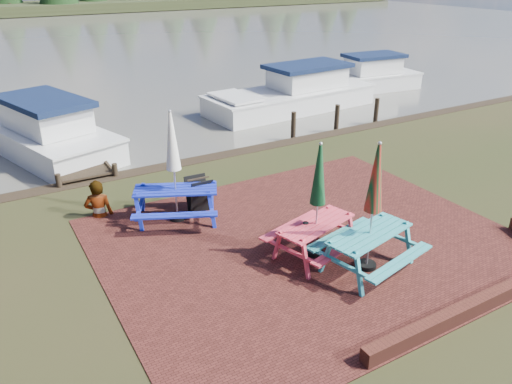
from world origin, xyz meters
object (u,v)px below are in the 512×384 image
object	(u,v)px
picnic_table_red	(317,218)
chalkboard	(199,195)
person	(95,181)
boat_far	(363,79)
jetty	(59,137)
picnic_table_teal	(371,227)
boat_near	(294,95)
boat_jetty	(40,133)
picnic_table_blue	(175,184)

from	to	relation	value
picnic_table_red	chalkboard	size ratio (longest dim) A/B	2.77
person	picnic_table_red	bearing A→B (deg)	151.86
picnic_table_red	boat_far	size ratio (longest dim) A/B	0.39
jetty	picnic_table_teal	bearing A→B (deg)	-71.49
boat_near	jetty	bearing A→B (deg)	84.98
picnic_table_teal	person	size ratio (longest dim) A/B	1.43
boat_jetty	boat_near	xyz separation A→B (m)	(10.63, 0.05, -0.01)
picnic_table_teal	picnic_table_blue	xyz separation A→B (m)	(-2.58, 3.99, 0.00)
jetty	person	bearing A→B (deg)	-92.32
boat_jetty	person	bearing A→B (deg)	-103.72
person	boat_far	bearing A→B (deg)	-131.90
picnic_table_teal	person	bearing A→B (deg)	117.04
jetty	boat_near	xyz separation A→B (m)	(9.99, -0.13, 0.32)
boat_near	boat_far	world-z (taller)	boat_near
picnic_table_teal	boat_far	bearing A→B (deg)	36.84
picnic_table_teal	chalkboard	bearing A→B (deg)	102.77
picnic_table_teal	boat_near	size ratio (longest dim) A/B	0.34
boat_jetty	boat_near	world-z (taller)	boat_jetty
picnic_table_blue	person	bearing A→B (deg)	170.05
chalkboard	person	xyz separation A→B (m)	(-2.28, 1.02, 0.48)
boat_far	person	world-z (taller)	person
picnic_table_blue	picnic_table_teal	bearing A→B (deg)	-31.92
jetty	boat_jetty	world-z (taller)	boat_jetty
chalkboard	jetty	world-z (taller)	chalkboard
picnic_table_teal	picnic_table_blue	bearing A→B (deg)	110.62
picnic_table_teal	person	world-z (taller)	picnic_table_teal
person	jetty	bearing A→B (deg)	-71.08
picnic_table_blue	boat_near	world-z (taller)	picnic_table_blue
chalkboard	person	distance (m)	2.54
picnic_table_teal	jetty	distance (m)	12.43
picnic_table_blue	boat_far	distance (m)	16.40
picnic_table_teal	chalkboard	size ratio (longest dim) A/B	2.97
picnic_table_teal	picnic_table_red	bearing A→B (deg)	110.95
jetty	boat_far	size ratio (longest dim) A/B	1.41
picnic_table_teal	chalkboard	world-z (taller)	picnic_table_teal
jetty	boat_near	world-z (taller)	boat_near
boat_jetty	boat_far	size ratio (longest dim) A/B	1.22
picnic_table_red	boat_far	world-z (taller)	picnic_table_red
picnic_table_teal	jetty	world-z (taller)	picnic_table_teal
boat_far	picnic_table_red	bearing A→B (deg)	141.47
jetty	boat_far	world-z (taller)	boat_far
boat_far	chalkboard	bearing A→B (deg)	129.99
picnic_table_red	picnic_table_blue	distance (m)	3.61
boat_near	boat_far	xyz separation A→B (m)	(5.11, 1.28, -0.05)
picnic_table_red	person	distance (m)	5.50
picnic_table_red	picnic_table_blue	size ratio (longest dim) A/B	0.93
picnic_table_blue	boat_jetty	world-z (taller)	picnic_table_blue
picnic_table_red	picnic_table_teal	bearing A→B (deg)	-72.16
picnic_table_blue	boat_far	bearing A→B (deg)	58.13
picnic_table_red	person	xyz separation A→B (m)	(-3.58, 4.17, 0.06)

